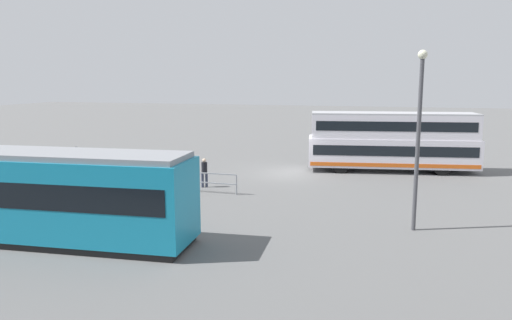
% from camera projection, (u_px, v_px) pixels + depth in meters
% --- Properties ---
extents(ground_plane, '(160.00, 160.00, 0.00)m').
position_uv_depth(ground_plane, '(291.00, 175.00, 30.48)').
color(ground_plane, slate).
extents(double_decker_bus, '(10.83, 4.06, 3.79)m').
position_uv_depth(double_decker_bus, '(392.00, 141.00, 31.32)').
color(double_decker_bus, silver).
rests_on(double_decker_bus, ground).
extents(pedestrian_near_railing, '(0.43, 0.43, 1.61)m').
position_uv_depth(pedestrian_near_railing, '(204.00, 171.00, 26.82)').
color(pedestrian_near_railing, '#33384C').
rests_on(pedestrian_near_railing, ground).
extents(pedestrian_railing, '(6.41, 0.22, 1.08)m').
position_uv_depth(pedestrian_railing, '(180.00, 177.00, 25.94)').
color(pedestrian_railing, gray).
rests_on(pedestrian_railing, ground).
extents(info_sign, '(0.90, 0.19, 2.24)m').
position_uv_depth(info_sign, '(77.00, 160.00, 26.88)').
color(info_sign, slate).
rests_on(info_sign, ground).
extents(street_lamp, '(0.36, 0.36, 6.98)m').
position_uv_depth(street_lamp, '(419.00, 127.00, 18.66)').
color(street_lamp, '#4C4C51').
rests_on(street_lamp, ground).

